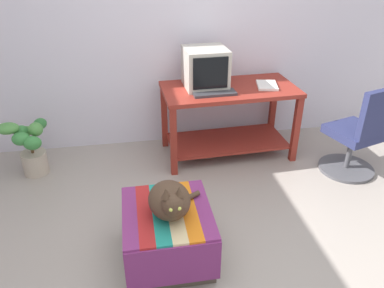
{
  "coord_description": "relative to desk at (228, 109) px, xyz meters",
  "views": [
    {
      "loc": [
        -0.47,
        -1.75,
        2.0
      ],
      "look_at": [
        -0.02,
        0.85,
        0.55
      ],
      "focal_mm": 35.37,
      "sensor_mm": 36.0,
      "label": 1
    }
  ],
  "objects": [
    {
      "name": "office_chair",
      "position": [
        1.08,
        -0.58,
        -0.11
      ],
      "size": [
        0.52,
        0.53,
        0.89
      ],
      "rotation": [
        0.0,
        0.0,
        3.43
      ],
      "color": "#4C4C51",
      "rests_on": "ground_plane"
    },
    {
      "name": "keyboard",
      "position": [
        -0.19,
        -0.16,
        0.24
      ],
      "size": [
        0.41,
        0.17,
        0.02
      ],
      "primitive_type": "cube",
      "rotation": [
        0.0,
        0.0,
        0.04
      ],
      "color": "#333338",
      "rests_on": "desk"
    },
    {
      "name": "ground_plane",
      "position": [
        -0.48,
        -1.6,
        -0.49
      ],
      "size": [
        14.0,
        14.0,
        0.0
      ],
      "primitive_type": "plane",
      "color": "#9E9389"
    },
    {
      "name": "back_wall",
      "position": [
        -0.48,
        0.45,
        0.81
      ],
      "size": [
        8.0,
        0.1,
        2.6
      ],
      "primitive_type": "cube",
      "color": "silver",
      "rests_on": "ground_plane"
    },
    {
      "name": "pen",
      "position": [
        0.43,
        0.08,
        0.23
      ],
      "size": [
        0.1,
        0.11,
        0.01
      ],
      "primitive_type": "cylinder",
      "rotation": [
        0.0,
        1.57,
        2.33
      ],
      "color": "#2351B2",
      "rests_on": "desk"
    },
    {
      "name": "tv_monitor",
      "position": [
        -0.23,
        0.06,
        0.41
      ],
      "size": [
        0.41,
        0.41,
        0.37
      ],
      "rotation": [
        0.0,
        0.0,
        0.04
      ],
      "color": "#BCB7A8",
      "rests_on": "desk"
    },
    {
      "name": "potted_plant",
      "position": [
        -1.91,
        -0.08,
        -0.19
      ],
      "size": [
        0.39,
        0.4,
        0.56
      ],
      "color": "#B7A893",
      "rests_on": "ground_plane"
    },
    {
      "name": "book",
      "position": [
        0.37,
        -0.03,
        0.24
      ],
      "size": [
        0.24,
        0.3,
        0.02
      ],
      "primitive_type": "cube",
      "rotation": [
        0.0,
        0.0,
        -0.22
      ],
      "color": "white",
      "rests_on": "desk"
    },
    {
      "name": "ottoman_with_blanket",
      "position": [
        -0.77,
        -1.37,
        -0.29
      ],
      "size": [
        0.59,
        0.66,
        0.4
      ],
      "color": "#4C4238",
      "rests_on": "ground_plane"
    },
    {
      "name": "cat",
      "position": [
        -0.75,
        -1.41,
        0.03
      ],
      "size": [
        0.38,
        0.38,
        0.29
      ],
      "rotation": [
        0.0,
        0.0,
        0.07
      ],
      "color": "#473323",
      "rests_on": "ottoman_with_blanket"
    },
    {
      "name": "desk",
      "position": [
        0.0,
        0.0,
        0.0
      ],
      "size": [
        1.32,
        0.71,
        0.72
      ],
      "rotation": [
        0.0,
        0.0,
        0.04
      ],
      "color": "maroon",
      "rests_on": "ground_plane"
    }
  ]
}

